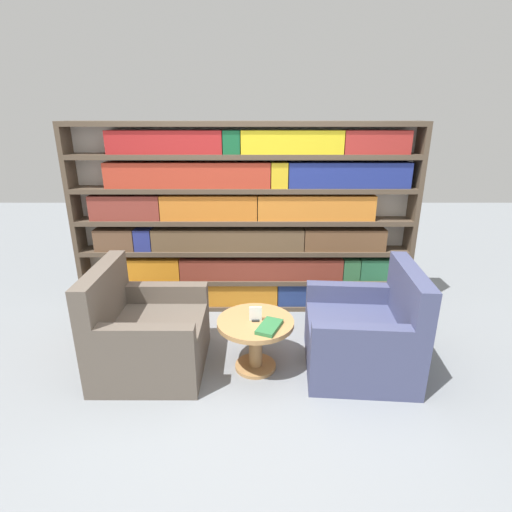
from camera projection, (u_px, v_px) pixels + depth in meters
ground_plane at (241, 386)px, 3.23m from camera, size 14.00×14.00×0.00m
bookshelf at (248, 222)px, 4.25m from camera, size 3.59×0.30×2.01m
armchair_left at (147, 335)px, 3.38m from camera, size 0.87×0.89×0.92m
armchair_right at (365, 336)px, 3.38m from camera, size 0.94×0.95×0.92m
coffee_table at (256, 334)px, 3.35m from camera, size 0.64×0.64×0.46m
table_sign at (256, 315)px, 3.29m from camera, size 0.10×0.06×0.12m
stray_book at (270, 327)px, 3.18m from camera, size 0.24×0.30×0.03m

